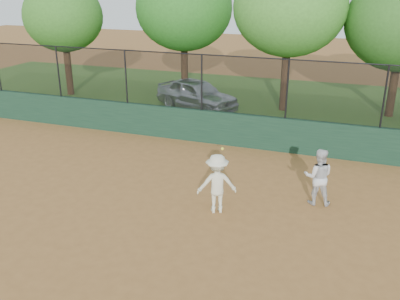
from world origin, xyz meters
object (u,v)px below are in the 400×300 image
(tree_0, at_px, (63,17))
(tree_1, at_px, (184,8))
(tree_2, at_px, (290,8))
(player_second, at_px, (318,177))
(parked_car, at_px, (197,94))
(player_main, at_px, (217,184))

(tree_0, xyz_separation_m, tree_1, (5.40, 2.49, 0.36))
(tree_0, distance_m, tree_2, 10.97)
(player_second, height_order, tree_1, tree_1)
(tree_1, xyz_separation_m, tree_2, (5.52, -1.73, 0.23))
(parked_car, distance_m, tree_0, 7.85)
(tree_0, relative_size, tree_2, 0.85)
(player_second, relative_size, tree_0, 0.27)
(player_second, bearing_deg, player_main, 21.29)
(tree_0, distance_m, tree_1, 5.96)
(player_second, relative_size, tree_1, 0.24)
(player_main, bearing_deg, tree_1, 115.15)
(tree_2, bearing_deg, tree_0, -176.05)
(parked_car, height_order, player_main, player_main)
(player_main, distance_m, tree_0, 14.80)
(parked_car, xyz_separation_m, tree_0, (-7.15, 0.43, 3.20))
(player_second, distance_m, tree_0, 15.92)
(tree_1, bearing_deg, parked_car, -59.02)
(player_second, height_order, tree_2, tree_2)
(player_main, xyz_separation_m, tree_2, (-0.06, 10.16, 3.70))
(player_main, height_order, tree_2, tree_2)
(tree_1, distance_m, tree_2, 5.79)
(player_second, relative_size, tree_2, 0.23)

